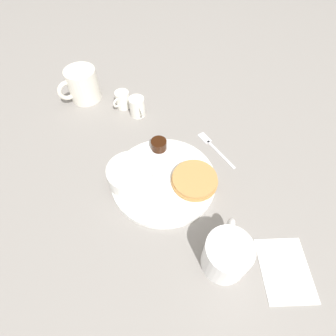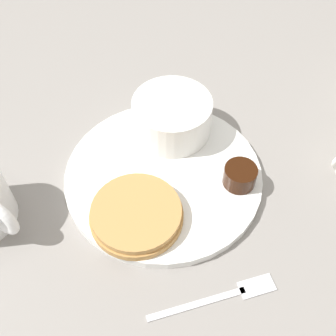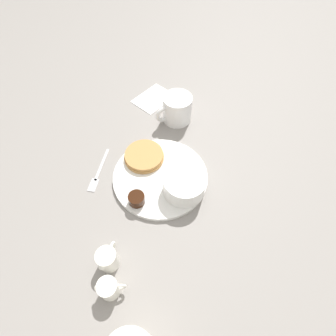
{
  "view_description": "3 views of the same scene",
  "coord_description": "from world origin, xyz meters",
  "px_view_note": "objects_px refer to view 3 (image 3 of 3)",
  "views": [
    {
      "loc": [
        0.35,
        -0.04,
        0.54
      ],
      "look_at": [
        -0.01,
        0.01,
        0.04
      ],
      "focal_mm": 28.0,
      "sensor_mm": 36.0,
      "label": 1
    },
    {
      "loc": [
        -0.05,
        0.32,
        0.44
      ],
      "look_at": [
        -0.01,
        0.01,
        0.03
      ],
      "focal_mm": 45.0,
      "sensor_mm": 36.0,
      "label": 2
    },
    {
      "loc": [
        -0.3,
        -0.24,
        0.6
      ],
      "look_at": [
        0.02,
        -0.01,
        0.03
      ],
      "focal_mm": 28.0,
      "sensor_mm": 36.0,
      "label": 3
    }
  ],
  "objects_px": {
    "creamer_pitcher_far": "(109,288)",
    "fork": "(98,174)",
    "coffee_mug": "(177,109)",
    "creamer_pitcher_near": "(108,259)",
    "plate": "(160,177)",
    "bowl": "(185,184)"
  },
  "relations": [
    {
      "from": "plate",
      "to": "bowl",
      "type": "xyz_separation_m",
      "value": [
        0.0,
        -0.08,
        0.03
      ]
    },
    {
      "from": "bowl",
      "to": "creamer_pitcher_far",
      "type": "relative_size",
      "value": 1.98
    },
    {
      "from": "bowl",
      "to": "creamer_pitcher_far",
      "type": "bearing_deg",
      "value": -178.05
    },
    {
      "from": "plate",
      "to": "fork",
      "type": "height_order",
      "value": "plate"
    },
    {
      "from": "plate",
      "to": "fork",
      "type": "relative_size",
      "value": 1.87
    },
    {
      "from": "bowl",
      "to": "fork",
      "type": "relative_size",
      "value": 0.78
    },
    {
      "from": "creamer_pitcher_near",
      "to": "fork",
      "type": "relative_size",
      "value": 0.47
    },
    {
      "from": "plate",
      "to": "creamer_pitcher_far",
      "type": "bearing_deg",
      "value": -163.24
    },
    {
      "from": "coffee_mug",
      "to": "fork",
      "type": "xyz_separation_m",
      "value": [
        -0.3,
        0.05,
        -0.04
      ]
    },
    {
      "from": "plate",
      "to": "fork",
      "type": "xyz_separation_m",
      "value": [
        -0.09,
        0.14,
        -0.0
      ]
    },
    {
      "from": "plate",
      "to": "coffee_mug",
      "type": "relative_size",
      "value": 2.17
    },
    {
      "from": "bowl",
      "to": "coffee_mug",
      "type": "xyz_separation_m",
      "value": [
        0.21,
        0.17,
        0.0
      ]
    },
    {
      "from": "coffee_mug",
      "to": "plate",
      "type": "bearing_deg",
      "value": -156.05
    },
    {
      "from": "plate",
      "to": "coffee_mug",
      "type": "height_order",
      "value": "coffee_mug"
    },
    {
      "from": "bowl",
      "to": "fork",
      "type": "xyz_separation_m",
      "value": [
        -0.09,
        0.22,
        -0.04
      ]
    },
    {
      "from": "creamer_pitcher_far",
      "to": "fork",
      "type": "relative_size",
      "value": 0.39
    },
    {
      "from": "creamer_pitcher_near",
      "to": "fork",
      "type": "xyz_separation_m",
      "value": [
        0.15,
        0.19,
        -0.03
      ]
    },
    {
      "from": "coffee_mug",
      "to": "fork",
      "type": "bearing_deg",
      "value": 170.18
    },
    {
      "from": "bowl",
      "to": "creamer_pitcher_near",
      "type": "bearing_deg",
      "value": 172.74
    },
    {
      "from": "plate",
      "to": "creamer_pitcher_far",
      "type": "relative_size",
      "value": 4.73
    },
    {
      "from": "fork",
      "to": "creamer_pitcher_far",
      "type": "bearing_deg",
      "value": -129.97
    },
    {
      "from": "coffee_mug",
      "to": "fork",
      "type": "distance_m",
      "value": 0.31
    }
  ]
}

